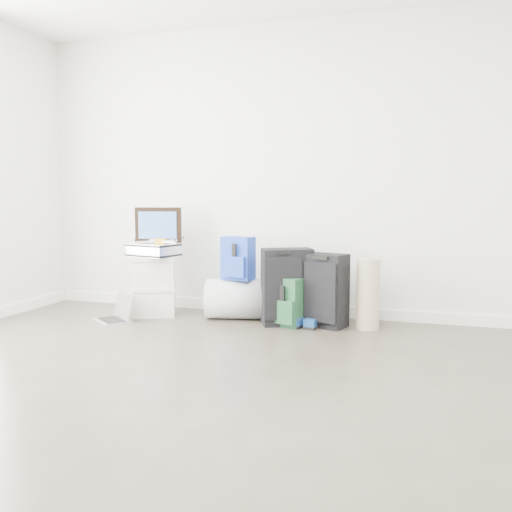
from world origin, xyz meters
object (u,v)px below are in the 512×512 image
(briefcase, at_px, (154,250))
(large_suitcase, at_px, (287,287))
(duffel_bag, at_px, (239,299))
(boxes_stack, at_px, (154,286))
(carry_on, at_px, (323,290))
(laptop, at_px, (116,314))

(briefcase, bearing_deg, large_suitcase, 14.92)
(briefcase, distance_m, large_suitcase, 1.31)
(briefcase, xyz_separation_m, duffel_bag, (0.81, 0.10, -0.44))
(duffel_bag, height_order, large_suitcase, large_suitcase)
(boxes_stack, distance_m, briefcase, 0.34)
(boxes_stack, bearing_deg, duffel_bag, -16.48)
(duffel_bag, bearing_deg, carry_on, -16.53)
(carry_on, relative_size, laptop, 1.49)
(boxes_stack, xyz_separation_m, briefcase, (0.00, 0.00, 0.34))
(boxes_stack, distance_m, large_suitcase, 1.28)
(briefcase, bearing_deg, laptop, -109.26)
(briefcase, height_order, carry_on, briefcase)
(duffel_bag, distance_m, large_suitcase, 0.50)
(briefcase, relative_size, carry_on, 0.67)
(briefcase, relative_size, large_suitcase, 0.63)
(large_suitcase, bearing_deg, boxes_stack, 155.56)
(carry_on, distance_m, laptop, 1.85)
(boxes_stack, relative_size, carry_on, 0.89)
(boxes_stack, xyz_separation_m, laptop, (-0.21, -0.32, -0.22))
(duffel_bag, xyz_separation_m, large_suitcase, (0.47, -0.09, 0.15))
(boxes_stack, distance_m, carry_on, 1.59)
(briefcase, bearing_deg, boxes_stack, 0.00)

